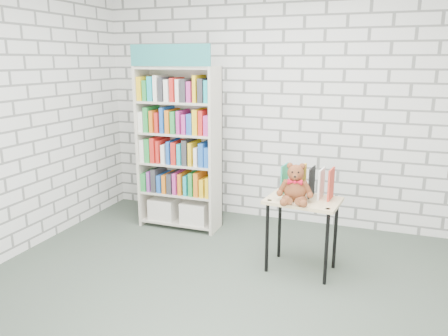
% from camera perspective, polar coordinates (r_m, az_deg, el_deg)
% --- Properties ---
extents(ground, '(4.50, 4.50, 0.00)m').
position_cam_1_polar(ground, '(3.82, -0.07, -16.44)').
color(ground, '#3E4A3E').
rests_on(ground, ground).
extents(room_shell, '(4.52, 4.02, 2.81)m').
position_cam_1_polar(room_shell, '(3.30, -0.08, 11.39)').
color(room_shell, silver).
rests_on(room_shell, ground).
extents(bookshelf, '(0.93, 0.36, 2.09)m').
position_cam_1_polar(bookshelf, '(5.04, -5.88, 2.70)').
color(bookshelf, beige).
rests_on(bookshelf, ground).
extents(display_table, '(0.70, 0.52, 0.70)m').
position_cam_1_polar(display_table, '(4.08, 10.24, -5.33)').
color(display_table, tan).
rests_on(display_table, ground).
extents(table_books, '(0.47, 0.25, 0.27)m').
position_cam_1_polar(table_books, '(4.10, 10.79, -1.81)').
color(table_books, teal).
rests_on(table_books, display_table).
extents(teddy_bear, '(0.32, 0.30, 0.35)m').
position_cam_1_polar(teddy_bear, '(3.92, 9.26, -2.40)').
color(teddy_bear, brown).
rests_on(teddy_bear, display_table).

